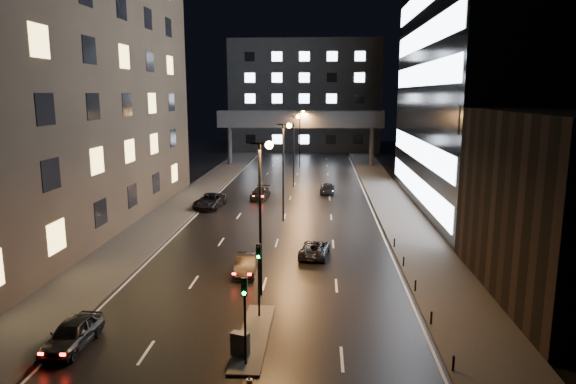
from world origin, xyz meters
name	(u,v)px	position (x,y,z in m)	size (l,w,h in m)	color
ground	(290,198)	(0.00, 40.00, 0.00)	(160.00, 160.00, 0.00)	black
sidewalk_left	(183,204)	(-12.50, 35.00, 0.07)	(5.00, 110.00, 0.15)	#383533
sidewalk_right	(395,207)	(12.50, 35.00, 0.07)	(5.00, 110.00, 0.15)	#383533
building_left	(36,17)	(-22.50, 24.00, 20.00)	(15.00, 48.00, 40.00)	#2D2319
building_right_glass	(519,5)	(25.00, 36.00, 22.50)	(20.00, 36.00, 45.00)	black
building_far	(305,96)	(0.00, 98.00, 12.50)	(34.00, 14.00, 25.00)	#333335
skybridge	(300,120)	(0.00, 70.00, 8.34)	(30.00, 3.00, 10.00)	#333335
median_island	(254,336)	(0.30, 2.00, 0.07)	(1.60, 8.00, 0.15)	#383533
traffic_signal_near	(259,268)	(0.30, 4.49, 3.09)	(0.28, 0.34, 4.40)	black
traffic_signal_far	(245,307)	(0.30, -1.01, 3.09)	(0.28, 0.34, 4.40)	black
bollard_row	(423,302)	(10.20, 6.50, 0.45)	(0.12, 25.12, 0.90)	black
streetlight_near	(263,199)	(0.16, 8.00, 6.50)	(1.45, 0.50, 10.15)	black
streetlight_mid_a	(285,159)	(0.16, 28.00, 6.50)	(1.45, 0.50, 10.15)	black
streetlight_mid_b	(295,141)	(0.16, 48.00, 6.50)	(1.45, 0.50, 10.15)	black
streetlight_far	(301,131)	(0.16, 68.00, 6.50)	(1.45, 0.50, 10.15)	black
car_away_a	(72,334)	(-9.00, 0.35, 0.75)	(1.78, 4.42, 1.51)	black
car_away_b	(246,264)	(-1.57, 12.02, 0.71)	(1.49, 4.28, 1.41)	black
car_away_c	(210,201)	(-9.00, 33.77, 0.81)	(2.70, 5.86, 1.63)	black
car_away_d	(260,193)	(-3.77, 39.41, 0.69)	(1.94, 4.78, 1.39)	black
car_toward_a	(315,249)	(3.41, 16.43, 0.64)	(2.13, 4.63, 1.29)	black
car_toward_b	(327,188)	(4.74, 43.67, 0.67)	(1.89, 4.64, 1.35)	black
utility_cabinet	(240,344)	(-0.10, -0.16, 0.74)	(0.89, 0.46, 1.18)	#48494B
cone_a	(249,381)	(0.71, -2.70, 0.25)	(0.37, 0.37, 0.51)	#F5510C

